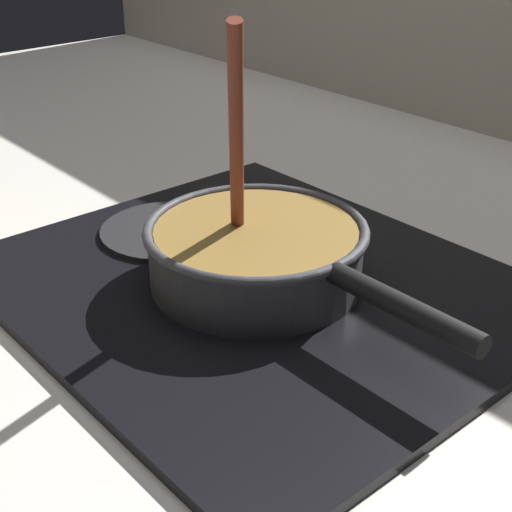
% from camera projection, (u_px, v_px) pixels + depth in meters
% --- Properties ---
extents(ground, '(2.40, 1.60, 0.04)m').
position_uv_depth(ground, '(105.00, 311.00, 0.82)').
color(ground, beige).
extents(hob_plate, '(0.56, 0.48, 0.01)m').
position_uv_depth(hob_plate, '(256.00, 287.00, 0.81)').
color(hob_plate, black).
rests_on(hob_plate, ground).
extents(burner_ring, '(0.17, 0.17, 0.01)m').
position_uv_depth(burner_ring, '(256.00, 278.00, 0.81)').
color(burner_ring, '#592D0C').
rests_on(burner_ring, hob_plate).
extents(spare_burner, '(0.17, 0.17, 0.01)m').
position_uv_depth(spare_burner, '(169.00, 230.00, 0.92)').
color(spare_burner, '#262628').
rests_on(spare_burner, hob_plate).
extents(cooking_pan, '(0.40, 0.24, 0.29)m').
position_uv_depth(cooking_pan, '(257.00, 252.00, 0.79)').
color(cooking_pan, '#38383D').
rests_on(cooking_pan, hob_plate).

